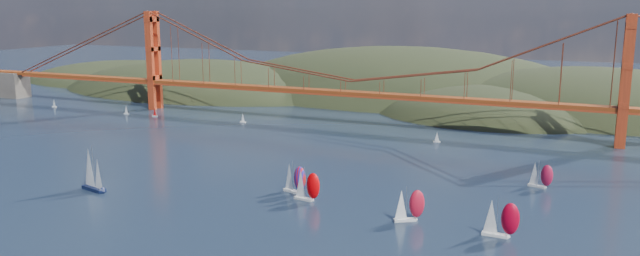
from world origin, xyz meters
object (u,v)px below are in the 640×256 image
(racer_2, at_px, (500,218))
(racer_0, at_px, (307,185))
(racer_rwb, at_px, (294,178))
(sloop_navy, at_px, (92,170))
(racer_3, at_px, (540,175))
(racer_1, at_px, (409,205))

(racer_2, bearing_deg, racer_0, 175.00)
(racer_2, relative_size, racer_rwb, 1.04)
(racer_0, bearing_deg, sloop_navy, -154.86)
(sloop_navy, relative_size, racer_rwb, 1.48)
(sloop_navy, xyz_separation_m, racer_3, (131.28, 61.22, -2.45))
(racer_0, height_order, racer_1, racer_0)
(racer_2, bearing_deg, racer_3, 85.83)
(sloop_navy, relative_size, racer_0, 1.48)
(racer_rwb, bearing_deg, racer_2, 6.15)
(racer_3, bearing_deg, racer_2, -81.80)
(racer_3, height_order, racer_rwb, racer_rwb)
(racer_1, distance_m, racer_rwb, 41.87)
(racer_0, relative_size, racer_2, 0.96)
(sloop_navy, xyz_separation_m, racer_2, (125.55, 10.63, -1.65))
(racer_0, xyz_separation_m, racer_2, (58.15, -7.43, 0.20))
(sloop_navy, bearing_deg, racer_3, 38.54)
(racer_1, bearing_deg, sloop_navy, 154.52)
(racer_0, xyz_separation_m, racer_1, (33.45, -5.32, -0.14))
(racer_2, bearing_deg, racer_1, 177.41)
(racer_2, xyz_separation_m, racer_3, (5.72, 50.59, -0.80))
(racer_2, distance_m, racer_3, 50.92)
(racer_0, distance_m, racer_rwb, 8.97)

